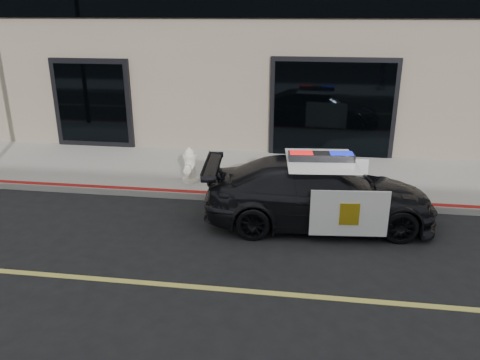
# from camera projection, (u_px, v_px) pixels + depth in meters

# --- Properties ---
(ground) EXTENTS (120.00, 120.00, 0.00)m
(ground) POSITION_uv_depth(u_px,v_px,m) (414.00, 305.00, 6.81)
(ground) COLOR black
(ground) RESTS_ON ground
(sidewalk_n) EXTENTS (60.00, 3.50, 0.15)m
(sidewalk_n) POSITION_uv_depth(u_px,v_px,m) (372.00, 179.00, 11.67)
(sidewalk_n) COLOR gray
(sidewalk_n) RESTS_ON ground
(police_car) EXTENTS (2.69, 4.86, 1.48)m
(police_car) POSITION_uv_depth(u_px,v_px,m) (319.00, 192.00, 9.22)
(police_car) COLOR black
(police_car) RESTS_ON ground
(fire_hydrant) EXTENTS (0.38, 0.53, 0.84)m
(fire_hydrant) POSITION_uv_depth(u_px,v_px,m) (190.00, 166.00, 11.16)
(fire_hydrant) COLOR white
(fire_hydrant) RESTS_ON sidewalk_n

